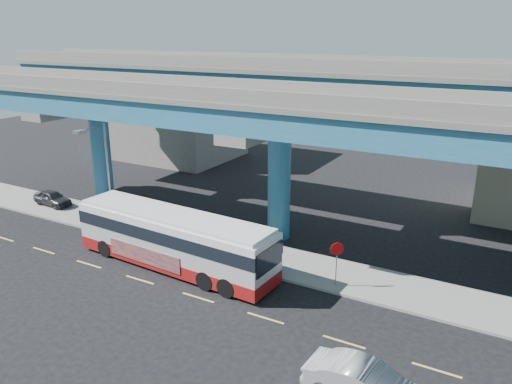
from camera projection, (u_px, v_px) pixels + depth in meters
The scene contains 9 objects.
ground at pixel (202, 295), 26.33m from camera, with size 120.00×120.00×0.00m, color black.
sidewalk at pixel (253, 255), 30.87m from camera, with size 70.00×4.00×0.15m, color gray.
lane_markings at pixel (198, 298), 26.08m from camera, with size 58.00×0.12×0.01m.
viaduct at pixel (281, 101), 31.07m from camera, with size 52.00×12.40×11.70m.
building_concrete at pixel (177, 116), 54.17m from camera, with size 12.00×10.00×9.00m, color gray.
transit_bus at pixel (174, 238), 28.98m from camera, with size 13.19×3.55×3.35m.
parked_car at pixel (52, 198), 39.34m from camera, with size 3.51×1.56×1.17m, color #29292D.
street_lamp at pixel (101, 164), 32.36m from camera, with size 0.50×2.47×7.53m.
stop_sign at pixel (337, 255), 26.45m from camera, with size 0.62×0.50×2.55m.
Camera 1 is at (13.94, -18.98, 13.30)m, focal length 35.00 mm.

